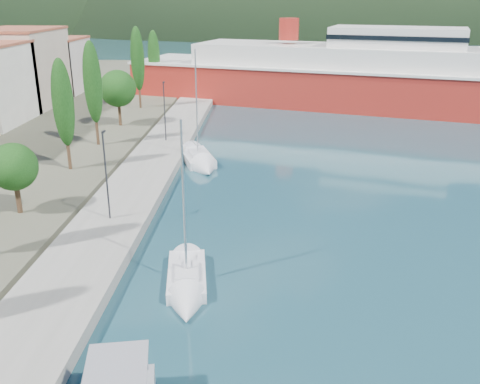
{
  "coord_description": "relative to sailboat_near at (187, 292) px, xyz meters",
  "views": [
    {
      "loc": [
        1.68,
        -17.47,
        15.14
      ],
      "look_at": [
        0.0,
        14.0,
        3.5
      ],
      "focal_mm": 40.0,
      "sensor_mm": 36.0,
      "label": 1
    }
  ],
  "objects": [
    {
      "name": "sailboat_near",
      "position": [
        0.0,
        0.0,
        0.0
      ],
      "size": [
        3.06,
        7.28,
        10.14
      ],
      "color": "silver",
      "rests_on": "ground"
    },
    {
      "name": "sailboat_mid",
      "position": [
        -1.96,
        22.79,
        0.04
      ],
      "size": [
        5.01,
        8.26,
        11.57
      ],
      "color": "silver",
      "rests_on": "ground"
    },
    {
      "name": "tree_row",
      "position": [
        -13.22,
        25.64,
        5.73
      ],
      "size": [
        4.22,
        64.61,
        11.18
      ],
      "color": "#47301E",
      "rests_on": "land_strip"
    },
    {
      "name": "ferry",
      "position": [
        15.62,
        53.85,
        3.59
      ],
      "size": [
        65.12,
        31.68,
        12.7
      ],
      "color": "#A4231A",
      "rests_on": "ground"
    },
    {
      "name": "quay",
      "position": [
        -6.51,
        18.83,
        0.12
      ],
      "size": [
        5.0,
        88.0,
        0.8
      ],
      "primitive_type": "cube",
      "color": "gray",
      "rests_on": "ground"
    },
    {
      "name": "ground",
      "position": [
        2.49,
        112.83,
        -0.28
      ],
      "size": [
        1400.0,
        1400.0,
        0.0
      ],
      "primitive_type": "plane",
      "color": "#1F4854"
    },
    {
      "name": "lamp_posts",
      "position": [
        -6.51,
        7.25,
        3.8
      ],
      "size": [
        0.15,
        46.19,
        6.06
      ],
      "color": "#2D2D33",
      "rests_on": "quay"
    }
  ]
}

